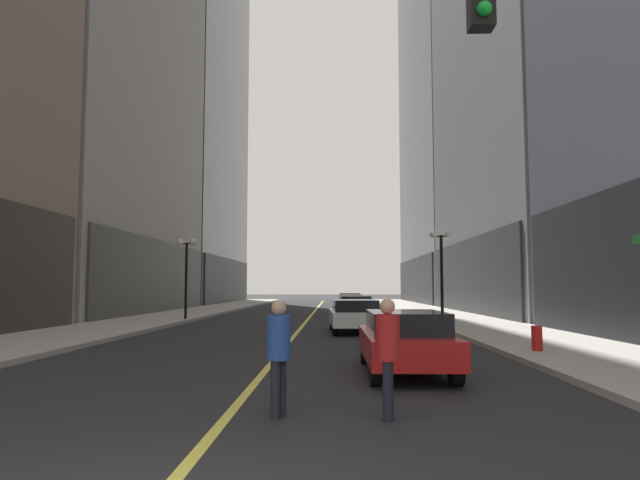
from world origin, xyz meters
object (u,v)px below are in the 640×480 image
(car_maroon, at_px, (354,306))
(street_lamp_right_mid, at_px, (441,256))
(car_red, at_px, (405,340))
(car_green, at_px, (350,300))
(pedestrian_in_blue_hoodie, at_px, (279,349))
(car_silver, at_px, (350,303))
(street_lamp_left_far, at_px, (186,260))
(pedestrian_in_red_jacket, at_px, (388,349))
(fire_hydrant_right, at_px, (537,341))
(car_white, at_px, (355,315))

(car_maroon, distance_m, street_lamp_right_mid, 8.42)
(car_red, height_order, street_lamp_right_mid, street_lamp_right_mid)
(car_green, xyz_separation_m, pedestrian_in_blue_hoodie, (-2.06, -39.01, 0.24))
(car_silver, relative_size, street_lamp_left_far, 1.05)
(pedestrian_in_blue_hoodie, height_order, street_lamp_right_mid, street_lamp_right_mid)
(car_green, relative_size, pedestrian_in_red_jacket, 2.43)
(car_silver, xyz_separation_m, pedestrian_in_blue_hoodie, (-1.85, -31.41, 0.24))
(street_lamp_left_far, bearing_deg, pedestrian_in_red_jacket, -68.50)
(street_lamp_left_far, bearing_deg, pedestrian_in_blue_hoodie, -71.96)
(car_green, relative_size, fire_hydrant_right, 5.07)
(car_white, xyz_separation_m, car_maroon, (0.32, 9.93, 0.00))
(car_red, xyz_separation_m, pedestrian_in_blue_hoodie, (-2.29, -4.05, 0.24))
(car_white, xyz_separation_m, car_green, (0.46, 24.06, -0.00))
(car_white, height_order, car_silver, same)
(street_lamp_left_far, bearing_deg, car_silver, 46.68)
(car_silver, bearing_deg, street_lamp_right_mid, -74.35)
(pedestrian_in_red_jacket, relative_size, street_lamp_right_mid, 0.38)
(car_white, relative_size, fire_hydrant_right, 5.84)
(street_lamp_right_mid, bearing_deg, car_green, 99.66)
(fire_hydrant_right, bearing_deg, pedestrian_in_blue_hoodie, -130.63)
(car_white, distance_m, street_lamp_right_mid, 5.57)
(car_silver, bearing_deg, pedestrian_in_red_jacket, -90.57)
(pedestrian_in_blue_hoodie, bearing_deg, car_green, 86.98)
(car_white, bearing_deg, car_green, 88.92)
(car_maroon, xyz_separation_m, street_lamp_left_far, (-9.05, -2.99, 2.53))
(car_red, distance_m, car_white, 10.91)
(car_maroon, distance_m, car_green, 14.14)
(car_red, height_order, car_silver, same)
(car_red, relative_size, street_lamp_left_far, 0.99)
(car_maroon, xyz_separation_m, car_green, (0.14, 14.14, -0.00))
(car_silver, height_order, fire_hydrant_right, car_silver)
(car_silver, xyz_separation_m, street_lamp_right_mid, (3.82, -13.63, 2.54))
(pedestrian_in_blue_hoodie, bearing_deg, car_white, 83.88)
(street_lamp_left_far, bearing_deg, car_white, -38.46)
(fire_hydrant_right, bearing_deg, pedestrian_in_red_jacket, -122.35)
(car_red, distance_m, street_lamp_right_mid, 14.36)
(car_maroon, xyz_separation_m, car_silver, (-0.07, 6.53, -0.00))
(car_green, height_order, fire_hydrant_right, car_green)
(car_maroon, relative_size, fire_hydrant_right, 6.10)
(street_lamp_left_far, distance_m, fire_hydrant_right, 20.02)
(pedestrian_in_blue_hoodie, height_order, pedestrian_in_red_jacket, pedestrian_in_red_jacket)
(car_white, relative_size, car_maroon, 0.96)
(car_green, height_order, pedestrian_in_red_jacket, pedestrian_in_red_jacket)
(car_green, distance_m, pedestrian_in_blue_hoodie, 39.06)
(car_maroon, xyz_separation_m, street_lamp_right_mid, (3.75, -7.10, 2.53))
(car_silver, xyz_separation_m, car_green, (0.20, 7.60, -0.00))
(car_red, bearing_deg, car_green, 90.39)
(street_lamp_left_far, bearing_deg, car_maroon, 18.28)
(car_red, bearing_deg, pedestrian_in_red_jacket, -100.25)
(car_red, bearing_deg, pedestrian_in_blue_hoodie, -119.51)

